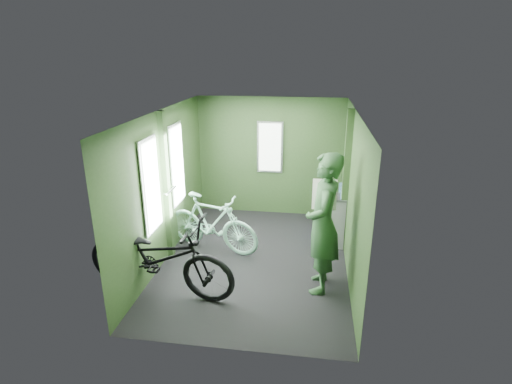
{
  "coord_description": "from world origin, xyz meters",
  "views": [
    {
      "loc": [
        0.81,
        -5.48,
        3.11
      ],
      "look_at": [
        0.0,
        0.1,
        1.1
      ],
      "focal_mm": 28.0,
      "sensor_mm": 36.0,
      "label": 1
    }
  ],
  "objects_px": {
    "waste_box": "(336,221)",
    "bench_seat": "(328,224)",
    "bicycle_mint": "(213,250)",
    "passenger": "(323,224)",
    "bicycle_black": "(162,293)"
  },
  "relations": [
    {
      "from": "waste_box",
      "to": "bench_seat",
      "type": "distance_m",
      "value": 0.33
    },
    {
      "from": "bench_seat",
      "to": "bicycle_mint",
      "type": "bearing_deg",
      "value": -156.78
    },
    {
      "from": "waste_box",
      "to": "bench_seat",
      "type": "bearing_deg",
      "value": 114.69
    },
    {
      "from": "passenger",
      "to": "bench_seat",
      "type": "relative_size",
      "value": 2.16
    },
    {
      "from": "bicycle_mint",
      "to": "passenger",
      "type": "relative_size",
      "value": 0.86
    },
    {
      "from": "bicycle_mint",
      "to": "waste_box",
      "type": "xyz_separation_m",
      "value": [
        2.0,
        0.5,
        0.44
      ]
    },
    {
      "from": "bicycle_mint",
      "to": "waste_box",
      "type": "relative_size",
      "value": 1.89
    },
    {
      "from": "bicycle_mint",
      "to": "passenger",
      "type": "distance_m",
      "value": 2.16
    },
    {
      "from": "bicycle_black",
      "to": "bicycle_mint",
      "type": "height_order",
      "value": "bicycle_black"
    },
    {
      "from": "bicycle_black",
      "to": "passenger",
      "type": "distance_m",
      "value": 2.37
    },
    {
      "from": "bicycle_black",
      "to": "bicycle_mint",
      "type": "relative_size",
      "value": 1.28
    },
    {
      "from": "passenger",
      "to": "waste_box",
      "type": "bearing_deg",
      "value": 169.93
    },
    {
      "from": "passenger",
      "to": "bench_seat",
      "type": "distance_m",
      "value": 1.75
    },
    {
      "from": "waste_box",
      "to": "bicycle_mint",
      "type": "bearing_deg",
      "value": -166.09
    },
    {
      "from": "bicycle_black",
      "to": "waste_box",
      "type": "xyz_separation_m",
      "value": [
        2.38,
        1.8,
        0.44
      ]
    }
  ]
}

